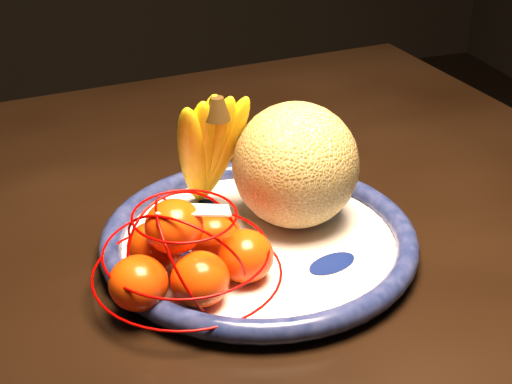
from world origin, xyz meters
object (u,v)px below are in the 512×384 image
object	(u,v)px
banana_bunch	(207,146)
fruit_bowl	(259,241)
dining_table	(55,297)
mandarin_bag	(188,254)
cantaloupe	(296,165)

from	to	relation	value
banana_bunch	fruit_bowl	bearing A→B (deg)	-75.45
dining_table	mandarin_bag	world-z (taller)	mandarin_bag
cantaloupe	mandarin_bag	bearing A→B (deg)	-151.35
mandarin_bag	fruit_bowl	bearing A→B (deg)	28.34
cantaloupe	banana_bunch	size ratio (longest dim) A/B	0.85
fruit_bowl	mandarin_bag	xyz separation A→B (m)	(-0.09, -0.05, 0.03)
fruit_bowl	dining_table	bearing A→B (deg)	155.69
banana_bunch	cantaloupe	bearing A→B (deg)	-38.56
dining_table	fruit_bowl	world-z (taller)	fruit_bowl
dining_table	banana_bunch	xyz separation A→B (m)	(0.19, -0.02, 0.18)
dining_table	fruit_bowl	xyz separation A→B (m)	(0.22, -0.10, 0.09)
banana_bunch	dining_table	bearing A→B (deg)	167.07
banana_bunch	mandarin_bag	size ratio (longest dim) A/B	0.83
fruit_bowl	banana_bunch	size ratio (longest dim) A/B	2.10
dining_table	banana_bunch	bearing A→B (deg)	-10.78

